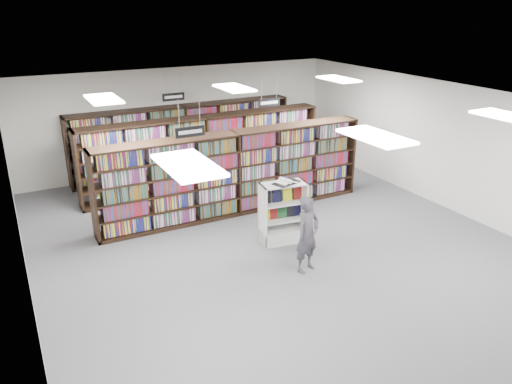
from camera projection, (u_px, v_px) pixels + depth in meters
name	position (u px, v px, depth m)	size (l,w,h in m)	color
floor	(275.00, 243.00, 11.13)	(12.00, 12.00, 0.00)	#4C4C51
ceiling	(277.00, 101.00, 9.98)	(10.00, 12.00, 0.10)	white
wall_back	(180.00, 120.00, 15.52)	(10.00, 0.10, 3.20)	silver
wall_left	(18.00, 221.00, 8.39)	(0.10, 12.00, 3.20)	silver
wall_right	(446.00, 146.00, 12.72)	(0.10, 12.00, 3.20)	silver
bookshelf_row_near	(235.00, 173.00, 12.41)	(7.00, 0.60, 2.10)	black
bookshelf_row_mid	(205.00, 153.00, 14.06)	(7.00, 0.60, 2.10)	black
bookshelf_row_far	(184.00, 139.00, 15.47)	(7.00, 0.60, 2.10)	black
aisle_sign_left	(190.00, 131.00, 10.40)	(0.65, 0.02, 0.80)	#B2B2B7
aisle_sign_right	(269.00, 102.00, 13.35)	(0.65, 0.02, 0.80)	#B2B2B7
aisle_sign_center	(173.00, 96.00, 14.14)	(0.65, 0.02, 0.80)	#B2B2B7
troffer_front_left	(188.00, 165.00, 6.22)	(0.60, 1.20, 0.04)	white
troffer_front_center	(376.00, 136.00, 7.52)	(0.60, 1.20, 0.04)	white
troffer_front_right	(508.00, 116.00, 8.81)	(0.60, 1.20, 0.04)	white
troffer_back_left	(104.00, 99.00, 10.35)	(0.60, 1.20, 0.04)	white
troffer_back_center	(234.00, 88.00, 11.65)	(0.60, 1.20, 0.04)	white
troffer_back_right	(339.00, 79.00, 12.95)	(0.60, 1.20, 0.04)	white
endcap_display	(282.00, 221.00, 11.11)	(1.05, 0.63, 1.39)	silver
open_book	(286.00, 182.00, 10.75)	(0.68, 0.53, 0.13)	black
shopper	(307.00, 234.00, 9.77)	(0.58, 0.38, 1.58)	#45414A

